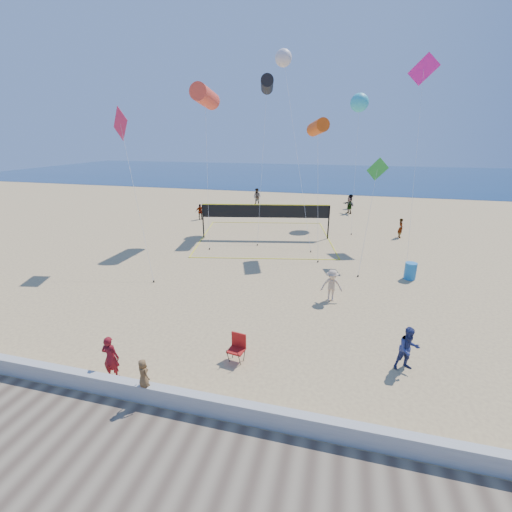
% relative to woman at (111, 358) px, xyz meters
% --- Properties ---
extents(ground, '(120.00, 120.00, 0.00)m').
position_rel_woman_xyz_m(ground, '(3.13, 2.32, -0.76)').
color(ground, tan).
rests_on(ground, ground).
extents(ocean, '(140.00, 50.00, 0.03)m').
position_rel_woman_xyz_m(ocean, '(3.13, 64.32, -0.75)').
color(ocean, navy).
rests_on(ocean, ground).
extents(seawall, '(32.00, 0.30, 0.60)m').
position_rel_woman_xyz_m(seawall, '(3.13, -0.68, -0.46)').
color(seawall, beige).
rests_on(seawall, ground).
extents(boardwalk, '(32.00, 3.60, 0.03)m').
position_rel_woman_xyz_m(boardwalk, '(3.13, -2.68, -0.75)').
color(boardwalk, '#7A6A53').
rests_on(boardwalk, ground).
extents(woman, '(0.59, 0.42, 1.52)m').
position_rel_woman_xyz_m(woman, '(0.00, 0.00, 0.00)').
color(woman, maroon).
rests_on(woman, ground).
extents(toddler, '(0.51, 0.44, 0.87)m').
position_rel_woman_xyz_m(toddler, '(1.66, -0.72, 0.28)').
color(toddler, brown).
rests_on(toddler, seawall).
extents(bystander_a, '(0.91, 0.80, 1.56)m').
position_rel_woman_xyz_m(bystander_a, '(9.30, 2.85, 0.02)').
color(bystander_a, navy).
rests_on(bystander_a, ground).
extents(bystander_b, '(1.08, 0.71, 1.57)m').
position_rel_woman_xyz_m(bystander_b, '(6.59, 7.41, 0.02)').
color(bystander_b, '#D0AD8B').
rests_on(bystander_b, ground).
extents(far_person_0, '(0.90, 0.79, 1.46)m').
position_rel_woman_xyz_m(far_person_0, '(-6.16, 21.51, -0.03)').
color(far_person_0, gray).
rests_on(far_person_0, ground).
extents(far_person_1, '(1.37, 1.62, 1.75)m').
position_rel_woman_xyz_m(far_person_1, '(7.40, 27.67, 0.12)').
color(far_person_1, gray).
rests_on(far_person_1, ground).
extents(far_person_2, '(0.42, 0.59, 1.50)m').
position_rel_woman_xyz_m(far_person_2, '(11.23, 19.71, -0.01)').
color(far_person_2, gray).
rests_on(far_person_2, ground).
extents(far_person_3, '(1.07, 0.93, 1.89)m').
position_rel_woman_xyz_m(far_person_3, '(-2.70, 29.65, 0.18)').
color(far_person_3, gray).
rests_on(far_person_3, ground).
extents(far_person_4, '(0.80, 1.09, 1.51)m').
position_rel_woman_xyz_m(far_person_4, '(7.52, 30.35, -0.01)').
color(far_person_4, gray).
rests_on(far_person_4, ground).
extents(camp_chair, '(0.61, 0.73, 1.12)m').
position_rel_woman_xyz_m(camp_chair, '(3.65, 1.90, -0.19)').
color(camp_chair, '#A81513').
rests_on(camp_chair, ground).
extents(trash_barrel, '(0.80, 0.80, 0.93)m').
position_rel_woman_xyz_m(trash_barrel, '(10.67, 11.17, -0.30)').
color(trash_barrel, '#1C72BA').
rests_on(trash_barrel, ground).
extents(volleyball_net, '(11.55, 11.43, 2.61)m').
position_rel_woman_xyz_m(volleyball_net, '(1.16, 17.02, 1.05)').
color(volleyball_net, black).
rests_on(volleyball_net, ground).
extents(kite_0, '(1.82, 4.74, 10.82)m').
position_rel_woman_xyz_m(kite_0, '(-3.06, 16.46, 9.26)').
color(kite_0, '#EF432D').
rests_on(kite_0, ground).
extents(kite_1, '(1.45, 6.61, 11.77)m').
position_rel_woman_xyz_m(kite_1, '(0.44, 20.32, 10.38)').
color(kite_1, black).
rests_on(kite_1, ground).
extents(kite_2, '(1.60, 4.01, 8.52)m').
position_rel_woman_xyz_m(kite_2, '(4.85, 15.42, 7.19)').
color(kite_2, '#DC4C0E').
rests_on(kite_2, ground).
extents(kite_3, '(4.05, 3.89, 9.05)m').
position_rel_woman_xyz_m(kite_3, '(-5.81, 10.43, 7.01)').
color(kite_3, '#C41D44').
rests_on(kite_3, ground).
extents(kite_4, '(1.32, 4.05, 6.27)m').
position_rel_woman_xyz_m(kite_4, '(8.57, 14.16, 4.48)').
color(kite_4, green).
rests_on(kite_4, ground).
extents(kite_5, '(2.00, 8.24, 12.86)m').
position_rel_woman_xyz_m(kite_5, '(11.42, 20.67, 10.54)').
color(kite_5, '#E31991').
rests_on(kite_5, ground).
extents(kite_6, '(4.79, 10.04, 14.15)m').
position_rel_woman_xyz_m(kite_6, '(1.07, 23.53, 12.69)').
color(kite_6, silver).
rests_on(kite_6, ground).
extents(kite_7, '(1.91, 6.53, 10.88)m').
position_rel_woman_xyz_m(kite_7, '(7.42, 25.13, 9.35)').
color(kite_7, '#32B9CE').
rests_on(kite_7, ground).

